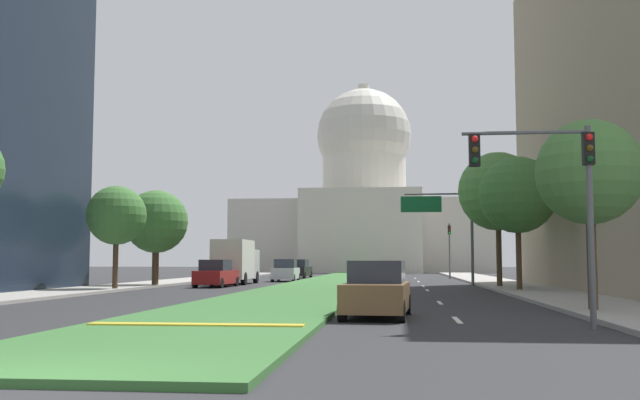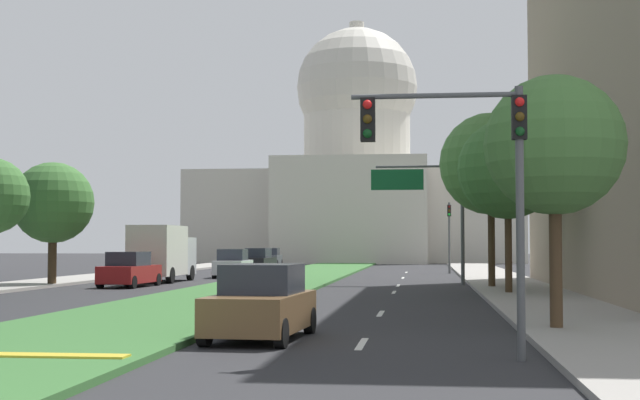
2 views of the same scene
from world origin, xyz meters
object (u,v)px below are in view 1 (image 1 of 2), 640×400
Objects in this scene: traffic_light_far_right at (449,243)px; street_tree_right_mid at (517,195)px; capitol_building at (364,207)px; street_tree_right_far at (498,192)px; sedan_midblock at (216,274)px; street_tree_left_mid at (117,216)px; sedan_far_horizon at (299,269)px; street_tree_left_far at (156,222)px; sedan_very_far at (301,268)px; sedan_lead_stopped at (377,291)px; overhead_guide_sign at (446,218)px; sedan_distant at (286,271)px; street_tree_right_near at (589,173)px; traffic_light_near_right at (555,180)px; box_truck_delivery at (236,261)px.

street_tree_right_mid is (1.71, -28.30, 2.00)m from traffic_light_far_right.
capitol_building is 5.12× the size of street_tree_right_mid.
street_tree_right_far reaches higher than sedan_midblock.
street_tree_right_mid is (22.56, 0.78, 1.03)m from street_tree_left_mid.
street_tree_right_mid is 1.61× the size of sedan_far_horizon.
street_tree_left_far is 1.41× the size of sedan_very_far.
sedan_far_horizon is (6.36, 30.92, -3.44)m from street_tree_left_mid.
sedan_very_far is at bearing 96.97° from sedan_far_horizon.
traffic_light_far_right is 46.93m from sedan_lead_stopped.
street_tree_left_far is 5.39m from sedan_midblock.
street_tree_left_mid is 0.70× the size of street_tree_right_far.
sedan_midblock is at bearing -164.97° from overhead_guide_sign.
sedan_distant is (-15.76, 18.58, -4.46)m from street_tree_right_mid.
sedan_very_far is (-16.60, 19.12, -2.50)m from traffic_light_far_right.
street_tree_right_mid is (0.30, 16.04, 0.70)m from street_tree_right_near.
sedan_midblock is at bearing -94.94° from sedan_far_horizon.
street_tree_right_far is (-0.01, 21.47, 1.41)m from street_tree_right_near.
sedan_very_far is at bearing 84.30° from street_tree_left_far.
street_tree_right_near reaches higher than sedan_far_horizon.
street_tree_left_far is (-10.89, -63.75, -5.61)m from capitol_building.
traffic_light_far_right is at bearing -49.03° from sedan_very_far.
street_tree_right_mid is 23.22m from street_tree_left_far.
street_tree_right_mid reaches higher than sedan_lead_stopped.
sedan_lead_stopped is 49.20m from sedan_far_horizon.
sedan_midblock is 0.94× the size of sedan_far_horizon.
capitol_building is 71.39m from street_tree_left_mid.
sedan_distant is at bearing 70.66° from street_tree_left_mid.
sedan_lead_stopped is at bearing -65.09° from sedan_midblock.
street_tree_right_mid is 1.65× the size of sedan_very_far.
sedan_very_far is (-6.73, -22.12, -9.07)m from capitol_building.
street_tree_right_far is (11.27, -64.11, -3.85)m from capitol_building.
sedan_lead_stopped is at bearing 145.68° from traffic_light_near_right.
street_tree_right_far is 29.83m from sedan_far_horizon.
capitol_building is at bearing 95.67° from traffic_light_near_right.
street_tree_left_mid is at bearing -123.66° from sedan_midblock.
sedan_midblock is (-18.32, 5.59, -4.49)m from street_tree_right_mid.
overhead_guide_sign reaches higher than traffic_light_far_right.
street_tree_left_far reaches higher than sedan_midblock.
sedan_midblock is at bearing -126.19° from traffic_light_far_right.
street_tree_left_mid is 1.27× the size of sedan_distant.
street_tree_left_mid is at bearing -108.55° from box_truck_delivery.
overhead_guide_sign is 1.44× the size of sedan_very_far.
sedan_far_horizon is at bearing 108.99° from street_tree_right_near.
street_tree_right_near is at bearing -91.08° from street_tree_right_mid.
overhead_guide_sign is at bearing -7.40° from box_truck_delivery.
capitol_building is 5.96× the size of box_truck_delivery.
street_tree_right_far is at bearing -57.26° from sedan_far_horizon.
street_tree_right_near is at bearing -83.46° from overhead_guide_sign.
traffic_light_near_right is (9.03, -90.98, -6.09)m from capitol_building.
sedan_far_horizon is at bearing 122.74° from street_tree_right_far.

